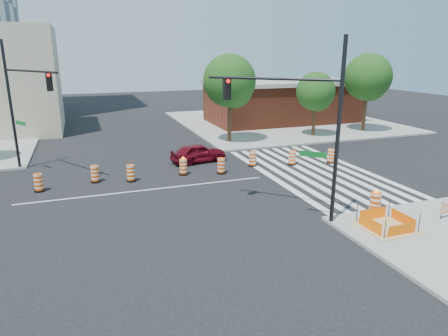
% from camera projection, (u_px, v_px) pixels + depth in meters
% --- Properties ---
extents(ground, '(120.00, 120.00, 0.00)m').
position_uv_depth(ground, '(148.00, 190.00, 22.83)').
color(ground, black).
rests_on(ground, ground).
extents(sidewalk_ne, '(22.00, 22.00, 0.15)m').
position_uv_depth(sidewalk_ne, '(282.00, 122.00, 44.91)').
color(sidewalk_ne, gray).
rests_on(sidewalk_ne, ground).
extents(crosswalk_east, '(6.75, 13.50, 0.01)m').
position_uv_depth(crosswalk_east, '(314.00, 171.00, 26.38)').
color(crosswalk_east, silver).
rests_on(crosswalk_east, ground).
extents(lane_centerline, '(14.00, 0.12, 0.01)m').
position_uv_depth(lane_centerline, '(148.00, 190.00, 22.83)').
color(lane_centerline, silver).
rests_on(lane_centerline, ground).
extents(excavation_pit, '(2.20, 2.20, 0.90)m').
position_uv_depth(excavation_pit, '(386.00, 226.00, 17.55)').
color(excavation_pit, tan).
rests_on(excavation_pit, ground).
extents(brick_storefront, '(16.50, 8.50, 4.60)m').
position_uv_depth(brick_storefront, '(282.00, 102.00, 44.29)').
color(brick_storefront, maroon).
rests_on(brick_storefront, ground).
extents(red_coupe, '(4.17, 2.21, 1.35)m').
position_uv_depth(red_coupe, '(198.00, 153.00, 28.47)').
color(red_coupe, '#5F0814').
rests_on(red_coupe, ground).
extents(signal_pole_se, '(4.61, 4.27, 8.13)m').
position_uv_depth(signal_pole_se, '(300.00, 114.00, 17.55)').
color(signal_pole_se, black).
rests_on(signal_pole_se, ground).
extents(signal_pole_nw, '(3.37, 5.38, 8.22)m').
position_uv_depth(signal_pole_nw, '(22.00, 95.00, 24.49)').
color(signal_pole_nw, black).
rests_on(signal_pole_nw, ground).
extents(pit_drum, '(0.63, 0.63, 1.24)m').
position_uv_depth(pit_drum, '(375.00, 204.00, 18.89)').
color(pit_drum, black).
rests_on(pit_drum, ground).
extents(barricade, '(0.75, 0.12, 0.88)m').
position_uv_depth(barricade, '(447.00, 208.00, 18.46)').
color(barricade, '#FB4D05').
rests_on(barricade, ground).
extents(tree_north_c, '(4.41, 4.41, 7.50)m').
position_uv_depth(tree_north_c, '(230.00, 84.00, 33.28)').
color(tree_north_c, '#382314').
rests_on(tree_north_c, ground).
extents(tree_north_d, '(3.50, 3.49, 5.93)m').
position_uv_depth(tree_north_d, '(316.00, 94.00, 36.07)').
color(tree_north_d, '#382314').
rests_on(tree_north_d, ground).
extents(tree_north_e, '(4.44, 4.44, 7.55)m').
position_uv_depth(tree_north_e, '(368.00, 80.00, 38.02)').
color(tree_north_e, '#382314').
rests_on(tree_north_e, ground).
extents(median_drum_2, '(0.60, 0.60, 1.02)m').
position_uv_depth(median_drum_2, '(39.00, 183.00, 22.46)').
color(median_drum_2, black).
rests_on(median_drum_2, ground).
extents(median_drum_3, '(0.60, 0.60, 1.02)m').
position_uv_depth(median_drum_3, '(95.00, 174.00, 24.09)').
color(median_drum_3, black).
rests_on(median_drum_3, ground).
extents(median_drum_4, '(0.60, 0.60, 1.02)m').
position_uv_depth(median_drum_4, '(131.00, 174.00, 24.24)').
color(median_drum_4, black).
rests_on(median_drum_4, ground).
extents(median_drum_5, '(0.60, 0.60, 1.18)m').
position_uv_depth(median_drum_5, '(183.00, 167.00, 25.56)').
color(median_drum_5, black).
rests_on(median_drum_5, ground).
extents(median_drum_6, '(0.60, 0.60, 1.02)m').
position_uv_depth(median_drum_6, '(221.00, 166.00, 25.80)').
color(median_drum_6, black).
rests_on(median_drum_6, ground).
extents(median_drum_7, '(0.60, 0.60, 1.02)m').
position_uv_depth(median_drum_7, '(253.00, 159.00, 27.49)').
color(median_drum_7, black).
rests_on(median_drum_7, ground).
extents(median_drum_8, '(0.60, 0.60, 1.02)m').
position_uv_depth(median_drum_8, '(292.00, 158.00, 27.78)').
color(median_drum_8, black).
rests_on(median_drum_8, ground).
extents(median_drum_9, '(0.60, 0.60, 1.02)m').
position_uv_depth(median_drum_9, '(331.00, 156.00, 28.26)').
color(median_drum_9, black).
rests_on(median_drum_9, ground).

